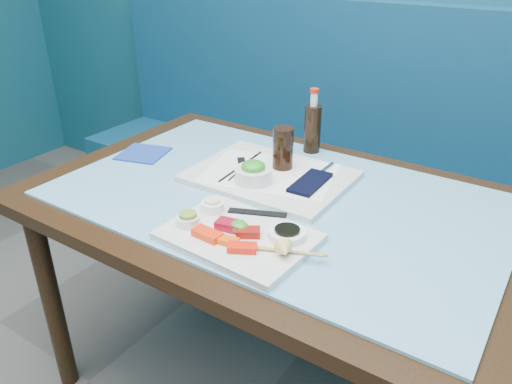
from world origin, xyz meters
The scene contains 34 objects.
booth_bench centered at (0.00, 2.29, 0.37)m, with size 3.00×0.56×1.17m.
dining_table centered at (0.00, 1.45, 0.67)m, with size 1.40×0.90×0.75m.
glass_top centered at (0.00, 1.45, 0.75)m, with size 1.22×0.76×0.01m, color #64A8C8.
sashimi_plate centered at (0.04, 1.20, 0.77)m, with size 0.35×0.25×0.02m, color silver.
salmon_left centered at (-0.01, 1.15, 0.78)m, with size 0.07×0.04×0.02m, color #FF310A.
salmon_mid centered at (0.04, 1.15, 0.78)m, with size 0.06×0.03×0.01m, color #FF510A.
salmon_right centered at (0.09, 1.15, 0.78)m, with size 0.07×0.03×0.02m, color #FA1C0A.
tuna_left centered at (0.01, 1.21, 0.79)m, with size 0.06×0.04×0.02m, color maroon.
tuna_right centered at (0.07, 1.21, 0.78)m, with size 0.06×0.03×0.02m, color maroon.
seaweed_garnish centered at (0.04, 1.21, 0.79)m, with size 0.05×0.04×0.03m, color #2D8D20.
ramekin_wasabi centered at (-0.08, 1.17, 0.79)m, with size 0.06×0.06×0.02m, color white.
wasabi_fill centered at (-0.08, 1.17, 0.80)m, with size 0.04×0.04×0.01m, color olive.
ramekin_ginger centered at (-0.08, 1.26, 0.79)m, with size 0.06×0.06×0.02m, color white.
ginger_fill centered at (-0.08, 1.26, 0.80)m, with size 0.04×0.04×0.01m, color #F3DAC8.
soy_dish centered at (0.15, 1.25, 0.78)m, with size 0.09×0.09×0.02m, color white.
soy_fill centered at (0.15, 1.25, 0.80)m, with size 0.06×0.06×0.01m, color black.
lemon_wedge centered at (0.19, 1.17, 0.80)m, with size 0.04×0.04×0.03m, color #E8D06E.
chopstick_sleeve centered at (0.03, 1.31, 0.78)m, with size 0.15×0.02×0.00m, color black.
wooden_chopstick_a centered at (0.15, 1.19, 0.78)m, with size 0.01×0.01×0.22m, color tan.
wooden_chopstick_b centered at (0.16, 1.19, 0.78)m, with size 0.01×0.01×0.22m, color #9D854A.
serving_tray centered at (-0.07, 1.53, 0.77)m, with size 0.46×0.34×0.02m, color silver.
paper_placemat centered at (-0.07, 1.53, 0.78)m, with size 0.38×0.26×0.00m, color white.
seaweed_bowl centered at (-0.08, 1.46, 0.80)m, with size 0.11×0.11×0.04m, color silver.
seaweed_salad centered at (-0.08, 1.46, 0.82)m, with size 0.07×0.07×0.03m, color #299221.
cola_glass centered at (-0.06, 1.59, 0.84)m, with size 0.06×0.06×0.13m, color black.
navy_pouch centered at (0.06, 1.53, 0.78)m, with size 0.07×0.16×0.01m, color black.
fork centered at (0.05, 1.64, 0.78)m, with size 0.01×0.01×0.10m, color silver.
black_chopstick_a centered at (-0.17, 1.52, 0.78)m, with size 0.01×0.01×0.25m, color black.
black_chopstick_b centered at (-0.17, 1.52, 0.78)m, with size 0.01×0.01×0.21m, color black.
tray_sleeve centered at (-0.17, 1.52, 0.78)m, with size 0.02×0.14×0.00m, color black.
cola_bottle_body centered at (-0.07, 1.79, 0.84)m, with size 0.06×0.06×0.16m, color black.
cola_bottle_neck centered at (-0.07, 1.79, 0.94)m, with size 0.02×0.02×0.04m, color white.
cola_bottle_cap centered at (-0.07, 1.79, 0.97)m, with size 0.03×0.03×0.01m, color red.
blue_napkin centered at (-0.53, 1.46, 0.76)m, with size 0.15×0.15×0.01m, color navy.
Camera 1 is at (0.64, 0.39, 1.41)m, focal length 35.00 mm.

